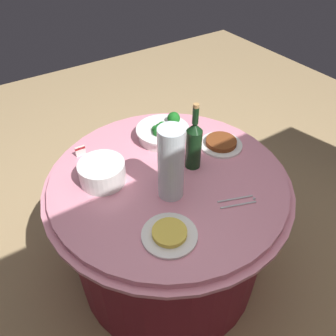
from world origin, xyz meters
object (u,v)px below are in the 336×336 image
object	(u,v)px
decorative_fruit_vase	(171,167)
serving_tongs	(238,201)
plate_stack	(102,172)
broccoli_bowl	(164,131)
food_plate_fried_egg	(169,234)
label_placard_front	(80,151)
wine_bottle	(194,144)
food_plate_stir_fry	(221,143)

from	to	relation	value
decorative_fruit_vase	serving_tongs	size ratio (longest dim) A/B	2.06
plate_stack	broccoli_bowl	bearing A→B (deg)	-162.68
broccoli_bowl	food_plate_fried_egg	xyz separation A→B (m)	(0.33, 0.56, -0.03)
decorative_fruit_vase	serving_tongs	distance (m)	0.33
food_plate_fried_egg	label_placard_front	size ratio (longest dim) A/B	4.00
wine_bottle	food_plate_stir_fry	distance (m)	0.25
broccoli_bowl	decorative_fruit_vase	xyz separation A→B (m)	(0.20, 0.37, 0.11)
wine_bottle	label_placard_front	bearing A→B (deg)	-41.40
wine_bottle	food_plate_fried_egg	xyz separation A→B (m)	(0.33, 0.29, -0.12)
food_plate_stir_fry	food_plate_fried_egg	distance (m)	0.64
broccoli_bowl	label_placard_front	xyz separation A→B (m)	(0.42, -0.10, -0.01)
plate_stack	label_placard_front	bearing A→B (deg)	-86.32
decorative_fruit_vase	food_plate_stir_fry	bearing A→B (deg)	-160.38
food_plate_stir_fry	food_plate_fried_egg	bearing A→B (deg)	31.84
broccoli_bowl	plate_stack	bearing A→B (deg)	17.32
plate_stack	wine_bottle	distance (m)	0.43
plate_stack	serving_tongs	bearing A→B (deg)	133.80
broccoli_bowl	food_plate_stir_fry	bearing A→B (deg)	133.52
wine_bottle	decorative_fruit_vase	distance (m)	0.22
food_plate_stir_fry	food_plate_fried_egg	xyz separation A→B (m)	(0.54, 0.34, -0.00)
plate_stack	food_plate_stir_fry	world-z (taller)	plate_stack
decorative_fruit_vase	serving_tongs	bearing A→B (deg)	136.08
food_plate_fried_egg	label_placard_front	distance (m)	0.66
serving_tongs	label_placard_front	bearing A→B (deg)	-56.78
broccoli_bowl	plate_stack	xyz separation A→B (m)	(0.41, 0.13, 0.01)
serving_tongs	plate_stack	bearing A→B (deg)	-46.20
broccoli_bowl	food_plate_fried_egg	size ratio (longest dim) A/B	1.27
wine_bottle	serving_tongs	xyz separation A→B (m)	(-0.02, 0.30, -0.12)
serving_tongs	food_plate_stir_fry	xyz separation A→B (m)	(-0.20, -0.35, 0.01)
serving_tongs	label_placard_front	size ratio (longest dim) A/B	3.01
plate_stack	wine_bottle	world-z (taller)	wine_bottle
broccoli_bowl	label_placard_front	bearing A→B (deg)	-13.22
wine_bottle	serving_tongs	world-z (taller)	wine_bottle
wine_bottle	serving_tongs	size ratio (longest dim) A/B	2.03
broccoli_bowl	decorative_fruit_vase	bearing A→B (deg)	61.58
plate_stack	decorative_fruit_vase	distance (m)	0.33
broccoli_bowl	wine_bottle	distance (m)	0.28
plate_stack	serving_tongs	xyz separation A→B (m)	(-0.42, 0.44, -0.05)
food_plate_stir_fry	plate_stack	bearing A→B (deg)	-8.51
serving_tongs	food_plate_stir_fry	size ratio (longest dim) A/B	0.75
wine_bottle	food_plate_stir_fry	world-z (taller)	wine_bottle
decorative_fruit_vase	food_plate_stir_fry	distance (m)	0.45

